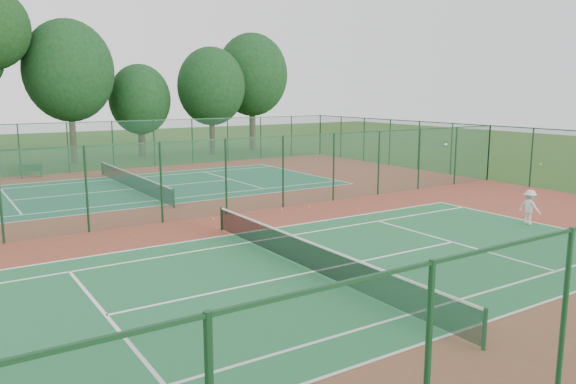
% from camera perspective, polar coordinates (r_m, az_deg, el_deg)
% --- Properties ---
extents(ground, '(120.00, 120.00, 0.00)m').
position_cam_1_polar(ground, '(25.33, -9.35, -2.66)').
color(ground, '#2C4E18').
rests_on(ground, ground).
extents(red_pad, '(40.00, 36.00, 0.01)m').
position_cam_1_polar(red_pad, '(25.33, -9.35, -2.65)').
color(red_pad, brown).
rests_on(red_pad, ground).
extents(court_near, '(23.77, 10.97, 0.01)m').
position_cam_1_polar(court_near, '(17.72, 2.57, -8.09)').
color(court_near, '#1F6439').
rests_on(court_near, red_pad).
extents(court_far, '(23.77, 10.97, 0.01)m').
position_cam_1_polar(court_far, '(33.62, -15.54, 0.30)').
color(court_far, '#1E6041').
rests_on(court_far, red_pad).
extents(fence_north, '(40.00, 0.09, 3.50)m').
position_cam_1_polar(fence_north, '(42.02, -19.38, 4.40)').
color(fence_north, '#18492C').
rests_on(fence_north, ground).
extents(fence_east, '(0.09, 36.00, 3.50)m').
position_cam_1_polar(fence_east, '(37.65, 19.71, 3.78)').
color(fence_east, '#1C5533').
rests_on(fence_east, ground).
extents(fence_divider, '(40.00, 0.09, 3.50)m').
position_cam_1_polar(fence_divider, '(25.00, -9.46, 1.28)').
color(fence_divider, '#194C33').
rests_on(fence_divider, ground).
extents(tennis_net_near, '(0.10, 12.90, 0.97)m').
position_cam_1_polar(tennis_net_near, '(17.57, 2.58, -6.45)').
color(tennis_net_near, '#12321B').
rests_on(tennis_net_near, ground).
extents(tennis_net_far, '(0.10, 12.90, 0.97)m').
position_cam_1_polar(tennis_net_far, '(33.54, -15.58, 1.19)').
color(tennis_net_far, '#163D1D').
rests_on(tennis_net_far, ground).
extents(player_near, '(0.62, 0.99, 1.47)m').
position_cam_1_polar(player_near, '(25.80, 23.33, -1.42)').
color(player_near, silver).
rests_on(player_near, court_near).
extents(bench, '(1.49, 0.66, 0.89)m').
position_cam_1_polar(bench, '(40.40, -24.66, 1.99)').
color(bench, '#113318').
rests_on(bench, red_pad).
extents(stray_ball_a, '(0.06, 0.06, 0.06)m').
position_cam_1_polar(stray_ball_a, '(27.26, 2.19, -1.53)').
color(stray_ball_a, '#CBE735').
rests_on(stray_ball_a, red_pad).
extents(stray_ball_b, '(0.06, 0.06, 0.06)m').
position_cam_1_polar(stray_ball_b, '(26.63, -0.66, -1.80)').
color(stray_ball_b, '#C8EE37').
rests_on(stray_ball_b, red_pad).
extents(stray_ball_c, '(0.07, 0.07, 0.07)m').
position_cam_1_polar(stray_ball_c, '(24.95, -7.61, -2.70)').
color(stray_ball_c, '#D2E535').
rests_on(stray_ball_c, red_pad).
extents(evergreen_row, '(39.00, 5.00, 12.00)m').
position_cam_1_polar(evergreen_row, '(48.37, -20.46, 2.92)').
color(evergreen_row, black).
rests_on(evergreen_row, ground).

